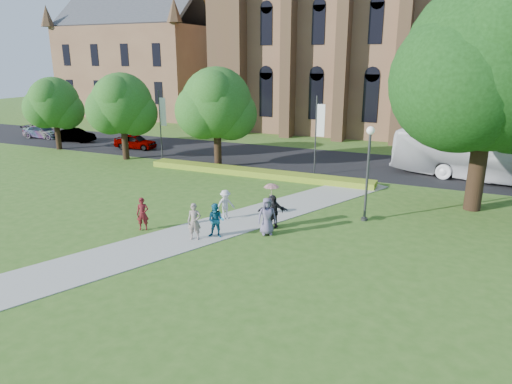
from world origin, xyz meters
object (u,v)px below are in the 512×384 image
at_px(car_0, 135,142).
at_px(car_1, 75,135).
at_px(pedestrian_0, 143,214).
at_px(large_tree, 492,64).
at_px(streetlamp, 368,162).
at_px(car_2, 43,132).
at_px(tour_coach, 487,156).

xyz_separation_m(car_0, car_1, (-8.37, 0.61, -0.01)).
xyz_separation_m(car_1, pedestrian_0, (22.72, -18.41, 0.19)).
height_order(large_tree, car_0, large_tree).
distance_m(streetlamp, car_0, 27.38).
bearing_deg(car_2, car_1, -98.99).
height_order(tour_coach, car_2, tour_coach).
bearing_deg(pedestrian_0, streetlamp, 1.91).
bearing_deg(pedestrian_0, car_1, 111.98).
height_order(streetlamp, car_0, streetlamp).
bearing_deg(tour_coach, car_1, 101.35).
xyz_separation_m(large_tree, pedestrian_0, (-15.81, -10.68, -7.46)).
relative_size(tour_coach, car_1, 3.11).
xyz_separation_m(streetlamp, car_1, (-33.04, 12.24, -2.58)).
distance_m(large_tree, tour_coach, 10.01).
bearing_deg(car_1, pedestrian_0, -135.72).
xyz_separation_m(tour_coach, car_1, (-39.43, 0.19, -1.14)).
bearing_deg(streetlamp, car_1, 159.68).
bearing_deg(large_tree, streetlamp, -140.71).
xyz_separation_m(tour_coach, car_2, (-44.60, 0.59, -1.16)).
height_order(car_0, car_2, car_0).
xyz_separation_m(tour_coach, pedestrian_0, (-16.71, -18.22, -0.95)).
relative_size(car_2, pedestrian_0, 2.69).
xyz_separation_m(tour_coach, car_0, (-31.06, -0.42, -1.12)).
bearing_deg(tour_coach, large_tree, -175.14).
bearing_deg(car_1, car_0, -100.91).
height_order(car_1, pedestrian_0, pedestrian_0).
bearing_deg(car_1, large_tree, -108.06).
bearing_deg(tour_coach, car_0, 102.41).
bearing_deg(tour_coach, car_2, 100.87).
height_order(large_tree, pedestrian_0, large_tree).
height_order(streetlamp, car_1, streetlamp).
xyz_separation_m(large_tree, car_1, (-38.54, 7.74, -7.65)).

